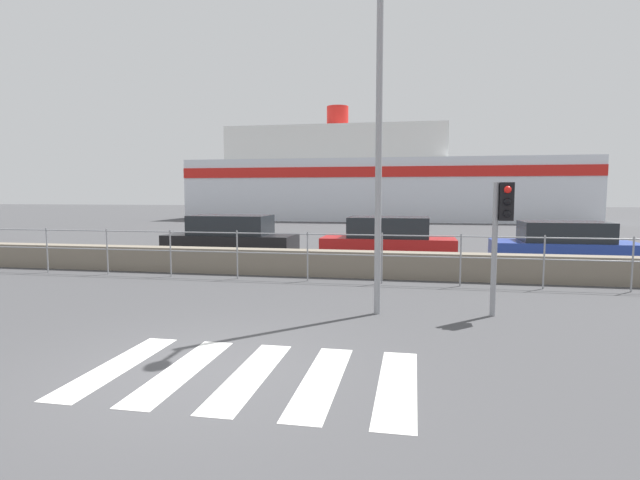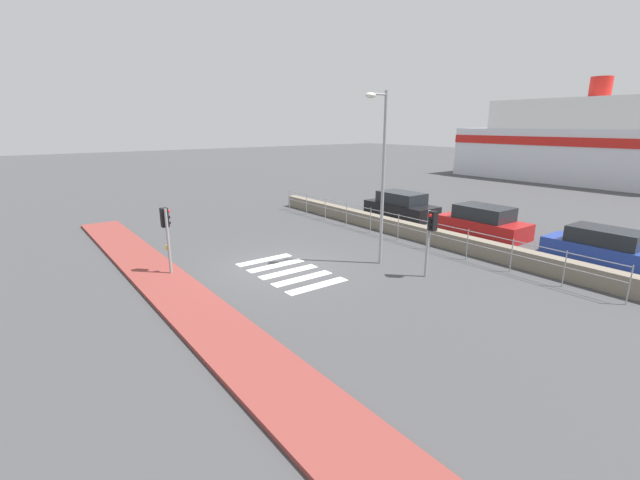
{
  "view_description": "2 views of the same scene",
  "coord_description": "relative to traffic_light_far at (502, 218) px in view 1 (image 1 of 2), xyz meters",
  "views": [
    {
      "loc": [
        2.65,
        -5.7,
        2.24
      ],
      "look_at": [
        1.19,
        2.0,
        1.5
      ],
      "focal_mm": 28.0,
      "sensor_mm": 36.0,
      "label": 1
    },
    {
      "loc": [
        13.45,
        -8.1,
        5.32
      ],
      "look_at": [
        1.31,
        1.0,
        1.2
      ],
      "focal_mm": 24.0,
      "sensor_mm": 36.0,
      "label": 2
    }
  ],
  "objects": [
    {
      "name": "harbor_fence",
      "position": [
        -4.19,
        2.92,
        -0.96
      ],
      "size": [
        18.84,
        0.04,
        1.27
      ],
      "color": "gray",
      "rests_on": "ground_plane"
    },
    {
      "name": "parked_car_red",
      "position": [
        -2.37,
        7.0,
        -1.16
      ],
      "size": [
        4.27,
        1.89,
        1.46
      ],
      "color": "#B21919",
      "rests_on": "ground_plane"
    },
    {
      "name": "seawall",
      "position": [
        -4.19,
        3.8,
        -1.44
      ],
      "size": [
        20.89,
        0.55,
        0.69
      ],
      "color": "slate",
      "rests_on": "ground_plane"
    },
    {
      "name": "crosswalk",
      "position": [
        -3.5,
        -3.66,
        -1.78
      ],
      "size": [
        4.05,
        2.4,
        0.01
      ],
      "color": "silver",
      "rests_on": "ground_plane"
    },
    {
      "name": "traffic_light_far",
      "position": [
        0.0,
        0.0,
        0.0
      ],
      "size": [
        0.34,
        0.32,
        2.43
      ],
      "color": "gray",
      "rests_on": "ground_plane"
    },
    {
      "name": "streetlamp",
      "position": [
        -2.2,
        -0.38,
        2.19
      ],
      "size": [
        0.32,
        1.04,
        6.49
      ],
      "color": "gray",
      "rests_on": "ground_plane"
    },
    {
      "name": "parked_car_blue",
      "position": [
        2.99,
        7.0,
        -1.2
      ],
      "size": [
        4.22,
        1.72,
        1.36
      ],
      "color": "#233D9E",
      "rests_on": "ground_plane"
    },
    {
      "name": "ground_plane",
      "position": [
        -4.19,
        -3.66,
        -1.79
      ],
      "size": [
        160.0,
        160.0,
        0.0
      ],
      "primitive_type": "plane",
      "color": "#424244"
    },
    {
      "name": "parked_car_black",
      "position": [
        -7.79,
        7.0,
        -1.16
      ],
      "size": [
        4.44,
        1.86,
        1.47
      ],
      "color": "black",
      "rests_on": "ground_plane"
    },
    {
      "name": "ferry_boat",
      "position": [
        -4.96,
        32.49,
        1.44
      ],
      "size": [
        31.61,
        7.8,
        9.4
      ],
      "color": "silver",
      "rests_on": "ground_plane"
    }
  ]
}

